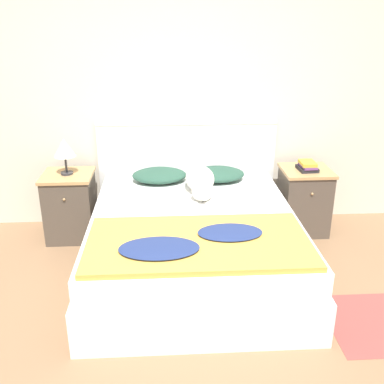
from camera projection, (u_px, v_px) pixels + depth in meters
The scene contains 12 objects.
ground_plane at pixel (186, 365), 2.73m from camera, with size 16.00×16.00×0.00m, color #896647.
wall_back at pixel (174, 94), 4.23m from camera, with size 9.00×0.06×2.55m.
bed at pixel (193, 243), 3.62m from camera, with size 1.64×1.95×0.53m.
headboard at pixel (187, 170), 4.44m from camera, with size 1.72×0.06×1.04m.
nightstand_left at pixel (71, 206), 4.19m from camera, with size 0.45×0.45×0.63m.
nightstand_right at pixel (304, 200), 4.31m from camera, with size 0.45×0.45×0.63m.
pillow_left at pixel (159, 175), 4.17m from camera, with size 0.50×0.37×0.12m.
pillow_right at pixel (217, 174), 4.20m from camera, with size 0.50×0.37×0.12m.
quilt at pixel (197, 242), 3.02m from camera, with size 1.50×0.80×0.07m.
dog at pixel (200, 181), 3.91m from camera, with size 0.25×0.65×0.21m.
book_stack at pixel (307, 166), 4.15m from camera, with size 0.18×0.21×0.09m.
table_lamp at pixel (64, 149), 3.98m from camera, with size 0.20×0.20×0.33m.
Camera 1 is at (-0.09, -2.14, 1.99)m, focal length 42.00 mm.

